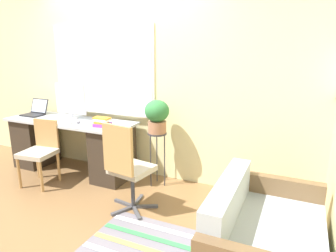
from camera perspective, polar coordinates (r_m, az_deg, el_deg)
The scene contains 14 objects.
ground_plane at distance 3.92m, azimuth -12.81°, elevation -11.54°, with size 14.00×14.00×0.00m, color brown.
wall_back_with_window at distance 4.12m, azimuth -8.14°, elevation 9.57°, with size 9.00×0.12×2.70m.
desk at distance 4.41m, azimuth -17.82°, elevation -3.34°, with size 1.86×0.62×0.74m.
laptop at distance 4.84m, azimuth -24.01°, elevation 2.53°, with size 0.30×0.30×0.22m.
monitor at distance 4.34m, azimuth -18.07°, elevation 4.64°, with size 0.50×0.16×0.49m.
keyboard at distance 4.24m, azimuth -19.36°, elevation 0.84°, with size 0.36×0.12×0.02m.
mouse at distance 4.10m, azimuth -16.68°, elevation 0.71°, with size 0.04×0.07×0.03m.
book_stack at distance 3.85m, azimuth -12.41°, elevation 0.72°, with size 0.23×0.19×0.12m.
desk_chair_wooden at distance 4.15m, azimuth -23.13°, elevation -4.20°, with size 0.43×0.44×0.82m.
office_chair_swivel at distance 3.16m, azimuth -7.76°, elevation -7.64°, with size 0.52×0.52×0.99m.
couch_loveseat at distance 2.55m, azimuth 17.53°, elevation -20.63°, with size 0.79×1.21×0.73m.
plant_stand at distance 3.72m, azimuth -2.07°, elevation -2.77°, with size 0.24×0.24×0.69m.
potted_plant at distance 3.63m, azimuth -2.11°, elevation 2.17°, with size 0.30×0.30×0.41m.
floor_rug_striped at distance 2.87m, azimuth -2.33°, elevation -21.81°, with size 1.21×0.74×0.01m.
Camera 1 is at (2.19, -2.76, 1.71)m, focal length 32.00 mm.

